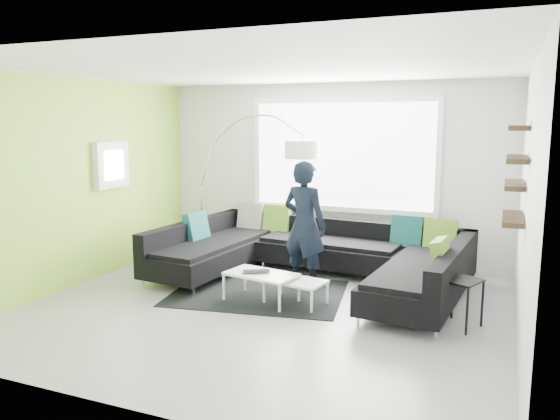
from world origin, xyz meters
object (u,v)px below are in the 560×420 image
(arc_lamp, at_px, (201,187))
(laptop, at_px, (257,273))
(coffee_table, at_px, (278,288))
(person, at_px, (304,225))
(sectional_sofa, at_px, (309,258))
(side_table, at_px, (460,303))

(arc_lamp, xyz_separation_m, laptop, (1.80, -1.72, -0.78))
(arc_lamp, bearing_deg, coffee_table, -25.69)
(person, relative_size, laptop, 4.27)
(sectional_sofa, xyz_separation_m, person, (-0.02, -0.13, 0.48))
(arc_lamp, xyz_separation_m, side_table, (4.18, -1.61, -0.89))
(coffee_table, relative_size, laptop, 2.78)
(laptop, bearing_deg, side_table, -27.91)
(coffee_table, height_order, side_table, side_table)
(coffee_table, distance_m, side_table, 2.13)
(coffee_table, bearing_deg, side_table, 10.70)
(coffee_table, xyz_separation_m, side_table, (2.13, 0.03, 0.09))
(sectional_sofa, bearing_deg, person, -95.65)
(sectional_sofa, distance_m, arc_lamp, 2.42)
(sectional_sofa, xyz_separation_m, arc_lamp, (-2.15, 0.79, 0.78))
(coffee_table, height_order, laptop, laptop)
(side_table, xyz_separation_m, laptop, (-2.38, -0.11, 0.11))
(side_table, bearing_deg, person, 161.27)
(coffee_table, distance_m, laptop, 0.33)
(side_table, bearing_deg, sectional_sofa, 157.95)
(coffee_table, bearing_deg, person, 93.85)
(sectional_sofa, bearing_deg, arc_lamp, 164.91)
(sectional_sofa, relative_size, laptop, 10.51)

